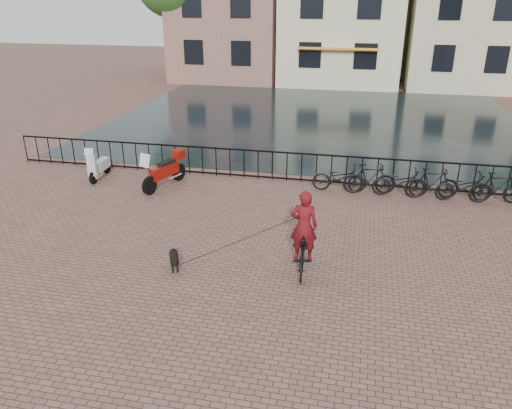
% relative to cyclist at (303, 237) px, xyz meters
% --- Properties ---
extents(ground, '(100.00, 100.00, 0.00)m').
position_rel_cyclist_xyz_m(ground, '(-1.28, -2.11, -0.89)').
color(ground, brown).
rests_on(ground, ground).
extents(canal_water, '(20.00, 20.00, 0.00)m').
position_rel_cyclist_xyz_m(canal_water, '(-1.28, 15.19, -0.89)').
color(canal_water, black).
rests_on(canal_water, ground).
extents(railing, '(20.00, 0.05, 1.02)m').
position_rel_cyclist_xyz_m(railing, '(-1.28, 5.89, -0.39)').
color(railing, black).
rests_on(railing, ground).
extents(cyclist, '(0.77, 1.75, 2.34)m').
position_rel_cyclist_xyz_m(cyclist, '(0.00, 0.00, 0.00)').
color(cyclist, black).
rests_on(cyclist, ground).
extents(dog, '(0.52, 0.76, 0.49)m').
position_rel_cyclist_xyz_m(dog, '(-2.93, -0.52, -0.64)').
color(dog, black).
rests_on(dog, ground).
extents(motorcycle, '(1.05, 2.01, 1.40)m').
position_rel_cyclist_xyz_m(motorcycle, '(-5.13, 4.44, -0.19)').
color(motorcycle, '#9B130B').
rests_on(motorcycle, ground).
extents(scooter, '(0.48, 1.41, 1.29)m').
position_rel_cyclist_xyz_m(scooter, '(-7.64, 4.78, -0.25)').
color(scooter, beige).
rests_on(scooter, ground).
extents(parked_bike_0, '(1.73, 0.65, 0.90)m').
position_rel_cyclist_xyz_m(parked_bike_0, '(0.52, 5.29, -0.44)').
color(parked_bike_0, black).
rests_on(parked_bike_0, ground).
extents(parked_bike_1, '(1.72, 0.72, 1.00)m').
position_rel_cyclist_xyz_m(parked_bike_1, '(1.47, 5.29, -0.39)').
color(parked_bike_1, black).
rests_on(parked_bike_1, ground).
extents(parked_bike_2, '(1.76, 0.76, 0.90)m').
position_rel_cyclist_xyz_m(parked_bike_2, '(2.42, 5.29, -0.44)').
color(parked_bike_2, black).
rests_on(parked_bike_2, ground).
extents(parked_bike_3, '(1.72, 0.74, 1.00)m').
position_rel_cyclist_xyz_m(parked_bike_3, '(3.37, 5.29, -0.39)').
color(parked_bike_3, black).
rests_on(parked_bike_3, ground).
extents(parked_bike_4, '(1.78, 0.83, 0.90)m').
position_rel_cyclist_xyz_m(parked_bike_4, '(4.32, 5.29, -0.44)').
color(parked_bike_4, black).
rests_on(parked_bike_4, ground).
extents(parked_bike_5, '(1.72, 0.73, 1.00)m').
position_rel_cyclist_xyz_m(parked_bike_5, '(5.27, 5.29, -0.39)').
color(parked_bike_5, black).
rests_on(parked_bike_5, ground).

